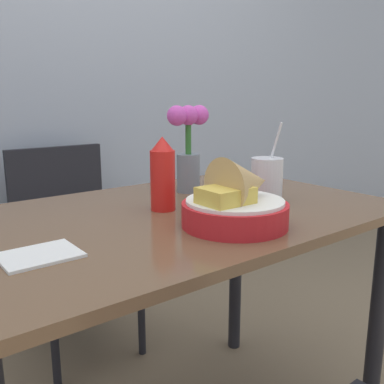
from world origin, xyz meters
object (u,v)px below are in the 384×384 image
Objects in this scene: food_basket at (238,201)px; ketchup_bottle at (163,175)px; chair_far_window at (68,231)px; flower_vase at (188,143)px; drink_cup at (267,181)px.

food_basket is 0.24m from ketchup_bottle.
flower_vase is at bearing -74.41° from chair_far_window.
drink_cup is (0.29, -0.10, -0.04)m from ketchup_bottle.
chair_far_window is 3.41× the size of food_basket.
ketchup_bottle is 0.72× the size of flower_vase.
ketchup_bottle is at bearing -91.56° from chair_far_window.
drink_cup is (0.24, 0.13, 0.00)m from food_basket.
ketchup_bottle reaches higher than food_basket.
food_basket is 0.92× the size of flower_vase.
chair_far_window is 4.32× the size of ketchup_bottle.
chair_far_window is 3.12× the size of flower_vase.
food_basket is 1.09× the size of drink_cup.
ketchup_bottle reaches higher than chair_far_window.
food_basket is 0.27m from drink_cup.
drink_cup is 0.84× the size of flower_vase.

